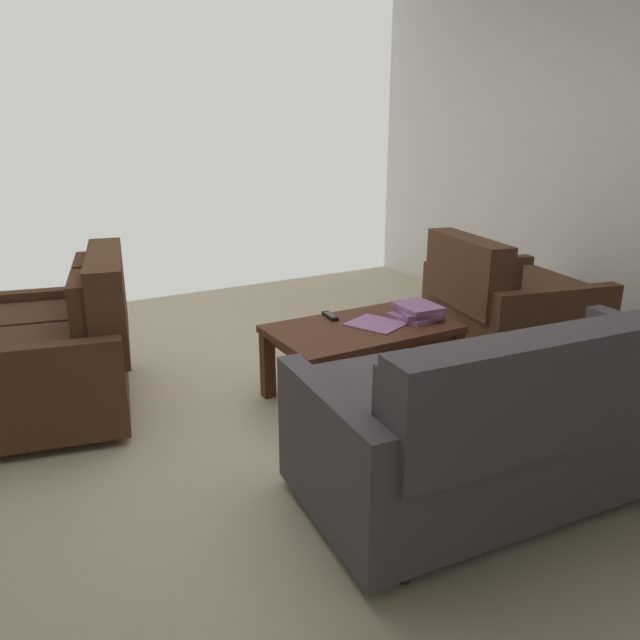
# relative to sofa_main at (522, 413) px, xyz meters

# --- Properties ---
(ground_plane) EXTENTS (5.36, 5.69, 0.01)m
(ground_plane) POSITION_rel_sofa_main_xyz_m (0.52, -1.03, -0.37)
(ground_plane) COLOR beige
(sofa_main) EXTENTS (1.93, 1.01, 0.84)m
(sofa_main) POSITION_rel_sofa_main_xyz_m (0.00, 0.00, 0.00)
(sofa_main) COLOR black
(sofa_main) RESTS_ON ground
(loveseat_near) EXTENTS (1.01, 1.30, 0.87)m
(loveseat_near) POSITION_rel_sofa_main_xyz_m (1.56, -1.85, -0.00)
(loveseat_near) COLOR black
(loveseat_near) RESTS_ON ground
(coffee_table) EXTENTS (1.04, 0.62, 0.44)m
(coffee_table) POSITION_rel_sofa_main_xyz_m (0.05, -1.14, 0.00)
(coffee_table) COLOR #4C2819
(coffee_table) RESTS_ON ground
(armchair_side) EXTENTS (1.08, 1.17, 0.84)m
(armchair_side) POSITION_rel_sofa_main_xyz_m (-1.18, -1.22, -0.01)
(armchair_side) COLOR black
(armchair_side) RESTS_ON ground
(book_stack) EXTENTS (0.28, 0.30, 0.09)m
(book_stack) POSITION_rel_sofa_main_xyz_m (-0.30, -1.09, 0.11)
(book_stack) COLOR #996699
(book_stack) RESTS_ON coffee_table
(tv_remote) EXTENTS (0.07, 0.16, 0.02)m
(tv_remote) POSITION_rel_sofa_main_xyz_m (0.13, -1.36, 0.08)
(tv_remote) COLOR black
(tv_remote) RESTS_ON coffee_table
(loose_magazine) EXTENTS (0.35, 0.37, 0.01)m
(loose_magazine) POSITION_rel_sofa_main_xyz_m (-0.03, -1.12, 0.08)
(loose_magazine) COLOR #996699
(loose_magazine) RESTS_ON coffee_table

